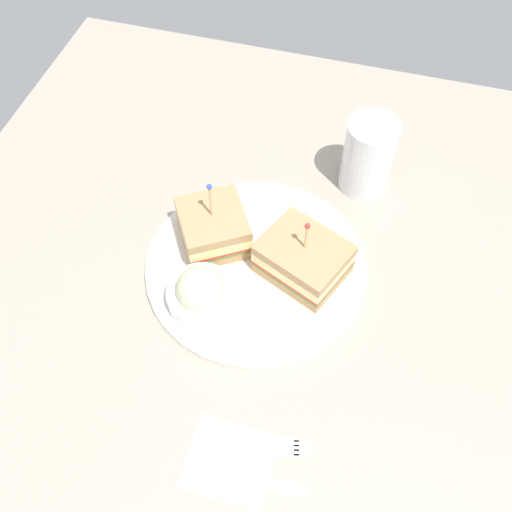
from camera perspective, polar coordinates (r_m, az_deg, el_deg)
The scene contains 9 objects.
ground_plane at distance 77.94cm, azimuth -0.00°, elevation -1.66°, with size 92.39×92.39×2.00cm, color #9E9384.
plate at distance 76.68cm, azimuth -0.00°, elevation -1.06°, with size 29.27×29.27×1.00cm, color silver.
sandwich_half_front at distance 73.80cm, azimuth 4.72°, elevation -0.28°, with size 12.87×11.85×9.93cm.
sandwich_half_back at distance 76.60cm, azimuth -4.23°, elevation 2.82°, with size 11.73×11.86×11.23cm.
coleslaw_bowl at distance 71.56cm, azimuth -5.45°, elevation -3.69°, with size 8.57×8.57×6.17cm.
drink_glass at distance 84.20cm, azimuth 10.92°, elevation 9.35°, with size 7.18×7.18×11.27cm.
napkin at distance 66.77cm, azimuth -2.65°, elevation -19.59°, with size 9.24×8.32×0.15cm, color beige.
fork at distance 67.03cm, azimuth 1.17°, elevation -18.30°, with size 12.72×4.01×0.35cm.
knife at distance 66.06cm, azimuth 0.21°, elevation -21.49°, with size 12.33×2.40×0.35cm.
Camera 1 is at (-11.38, 40.56, 64.57)cm, focal length 40.49 mm.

